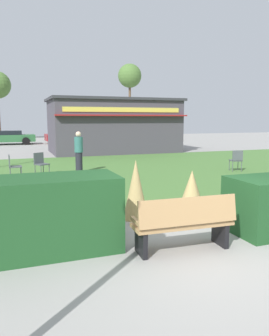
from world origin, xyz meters
name	(u,v)px	position (x,y,z in m)	size (l,w,h in m)	color
ground_plane	(217,257)	(0.00, 0.00, 0.00)	(80.00, 80.00, 0.00)	#999691
lawn_patch	(91,172)	(0.00, 9.07, 0.00)	(36.00, 12.00, 0.01)	#4C7A38
park_bench	(184,223)	(-0.38, 0.40, 0.48)	(1.72, 0.60, 0.95)	tan
hedge_left	(36,216)	(-2.67, 1.19, 0.63)	(2.69, 1.10, 1.25)	#1E4C23
ornamental_grass_behind_left	(192,193)	(0.81, 2.24, 0.52)	(0.69, 0.69, 1.04)	tan
ornamental_grass_behind_right	(95,203)	(-1.53, 1.93, 0.55)	(0.66, 0.66, 1.09)	tan
ornamental_grass_behind_center	(136,190)	(-0.50, 2.39, 0.66)	(0.57, 0.57, 1.31)	tan
food_kiosk	(113,125)	(3.41, 17.22, 1.76)	(8.44, 5.04, 3.49)	#47424C
cafe_chair_west	(40,162)	(-1.99, 9.00, 0.53)	(0.60, 0.60, 0.89)	#4C5156
cafe_chair_east	(236,159)	(5.82, 7.25, 0.53)	(0.54, 0.54, 0.89)	#4C5156
cafe_chair_north	(13,165)	(-3.01, 8.59, 0.53)	(0.45, 0.45, 0.89)	#4C5156
person_strolling	(79,152)	(-0.47, 9.10, 0.86)	(0.34, 0.34, 1.69)	#23232D
parked_car_west_slot	(9,137)	(-3.24, 26.43, 0.64)	(4.22, 2.09, 1.20)	#2D6638
parked_car_center_slot	(69,136)	(1.88, 26.43, 0.64)	(4.28, 2.21, 1.20)	maroon
parked_car_east_slot	(127,135)	(7.54, 26.43, 0.64)	(4.36, 2.37, 1.20)	silver
tree_left_bg	(130,77)	(10.57, 34.26, 7.20)	(2.80, 2.80, 8.69)	brown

